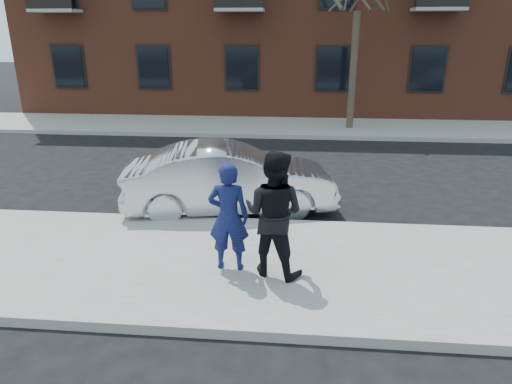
# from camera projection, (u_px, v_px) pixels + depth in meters

# --- Properties ---
(ground) EXTENTS (100.00, 100.00, 0.00)m
(ground) POSITION_uv_depth(u_px,v_px,m) (146.00, 259.00, 7.74)
(ground) COLOR black
(ground) RESTS_ON ground
(near_sidewalk) EXTENTS (50.00, 3.50, 0.15)m
(near_sidewalk) POSITION_uv_depth(u_px,v_px,m) (141.00, 262.00, 7.49)
(near_sidewalk) COLOR gray
(near_sidewalk) RESTS_ON ground
(near_curb) EXTENTS (50.00, 0.10, 0.15)m
(near_curb) POSITION_uv_depth(u_px,v_px,m) (170.00, 220.00, 9.18)
(near_curb) COLOR #999691
(near_curb) RESTS_ON ground
(far_sidewalk) EXTENTS (50.00, 3.50, 0.15)m
(far_sidewalk) POSITION_uv_depth(u_px,v_px,m) (235.00, 126.00, 18.28)
(far_sidewalk) COLOR gray
(far_sidewalk) RESTS_ON ground
(far_curb) EXTENTS (50.00, 0.10, 0.15)m
(far_curb) POSITION_uv_depth(u_px,v_px,m) (228.00, 136.00, 16.59)
(far_curb) COLOR #999691
(far_curb) RESTS_ON ground
(silver_sedan) EXTENTS (4.61, 2.35, 1.45)m
(silver_sedan) POSITION_uv_depth(u_px,v_px,m) (230.00, 179.00, 9.60)
(silver_sedan) COLOR #B7BABF
(silver_sedan) RESTS_ON ground
(man_hoodie) EXTENTS (0.63, 0.50, 1.71)m
(man_hoodie) POSITION_uv_depth(u_px,v_px,m) (229.00, 217.00, 6.90)
(man_hoodie) COLOR navy
(man_hoodie) RESTS_ON near_sidewalk
(man_peacoat) EXTENTS (1.13, 1.00, 1.93)m
(man_peacoat) POSITION_uv_depth(u_px,v_px,m) (274.00, 214.00, 6.73)
(man_peacoat) COLOR black
(man_peacoat) RESTS_ON near_sidewalk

